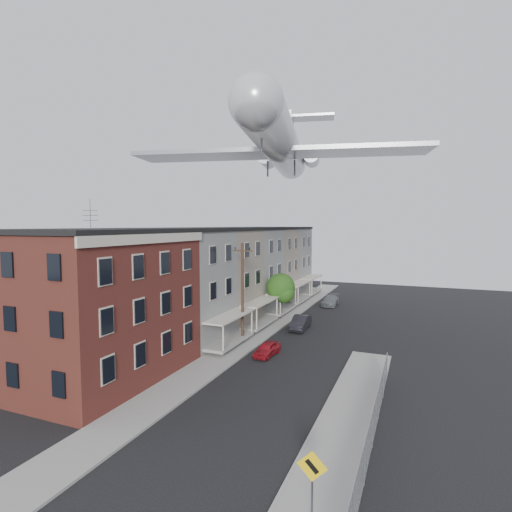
{
  "coord_description": "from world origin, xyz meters",
  "views": [
    {
      "loc": [
        8.79,
        -13.94,
        10.55
      ],
      "look_at": [
        -0.36,
        8.4,
        8.68
      ],
      "focal_mm": 28.0,
      "sensor_mm": 36.0,
      "label": 1
    }
  ],
  "objects_px": {
    "car_far": "(330,301)",
    "airplane": "(281,145)",
    "street_tree": "(282,289)",
    "warning_sign": "(312,476)",
    "utility_pole": "(242,292)",
    "car_near": "(267,349)",
    "car_mid": "(300,323)"
  },
  "relations": [
    {
      "from": "utility_pole",
      "to": "car_near",
      "type": "height_order",
      "value": "utility_pole"
    },
    {
      "from": "utility_pole",
      "to": "car_near",
      "type": "relative_size",
      "value": 2.76
    },
    {
      "from": "warning_sign",
      "to": "airplane",
      "type": "distance_m",
      "value": 31.97
    },
    {
      "from": "warning_sign",
      "to": "car_far",
      "type": "height_order",
      "value": "warning_sign"
    },
    {
      "from": "warning_sign",
      "to": "utility_pole",
      "type": "relative_size",
      "value": 0.31
    },
    {
      "from": "car_mid",
      "to": "street_tree",
      "type": "bearing_deg",
      "value": 131.3
    },
    {
      "from": "warning_sign",
      "to": "street_tree",
      "type": "relative_size",
      "value": 0.54
    },
    {
      "from": "car_near",
      "to": "car_mid",
      "type": "distance_m",
      "value": 8.96
    },
    {
      "from": "street_tree",
      "to": "warning_sign",
      "type": "bearing_deg",
      "value": -69.42
    },
    {
      "from": "airplane",
      "to": "warning_sign",
      "type": "bearing_deg",
      "value": -68.81
    },
    {
      "from": "street_tree",
      "to": "car_far",
      "type": "height_order",
      "value": "street_tree"
    },
    {
      "from": "car_mid",
      "to": "airplane",
      "type": "height_order",
      "value": "airplane"
    },
    {
      "from": "car_mid",
      "to": "airplane",
      "type": "xyz_separation_m",
      "value": [
        -2.13,
        -0.15,
        17.82
      ]
    },
    {
      "from": "street_tree",
      "to": "utility_pole",
      "type": "bearing_deg",
      "value": -91.89
    },
    {
      "from": "street_tree",
      "to": "car_mid",
      "type": "xyz_separation_m",
      "value": [
        3.13,
        -3.33,
        -2.77
      ]
    },
    {
      "from": "warning_sign",
      "to": "car_far",
      "type": "relative_size",
      "value": 0.62
    },
    {
      "from": "utility_pole",
      "to": "airplane",
      "type": "distance_m",
      "value": 15.31
    },
    {
      "from": "car_near",
      "to": "street_tree",
      "type": "bearing_deg",
      "value": 107.95
    },
    {
      "from": "airplane",
      "to": "utility_pole",
      "type": "bearing_deg",
      "value": -101.64
    },
    {
      "from": "car_far",
      "to": "airplane",
      "type": "relative_size",
      "value": 0.14
    },
    {
      "from": "car_near",
      "to": "airplane",
      "type": "xyz_separation_m",
      "value": [
        -1.91,
        8.8,
        17.95
      ]
    },
    {
      "from": "utility_pole",
      "to": "airplane",
      "type": "bearing_deg",
      "value": 78.36
    },
    {
      "from": "car_mid",
      "to": "car_far",
      "type": "height_order",
      "value": "car_mid"
    },
    {
      "from": "warning_sign",
      "to": "utility_pole",
      "type": "distance_m",
      "value": 22.25
    },
    {
      "from": "utility_pole",
      "to": "airplane",
      "type": "relative_size",
      "value": 0.28
    },
    {
      "from": "car_far",
      "to": "utility_pole",
      "type": "bearing_deg",
      "value": -102.73
    },
    {
      "from": "car_far",
      "to": "airplane",
      "type": "height_order",
      "value": "airplane"
    },
    {
      "from": "warning_sign",
      "to": "car_far",
      "type": "bearing_deg",
      "value": 100.8
    },
    {
      "from": "warning_sign",
      "to": "street_tree",
      "type": "height_order",
      "value": "street_tree"
    },
    {
      "from": "car_far",
      "to": "airplane",
      "type": "distance_m",
      "value": 22.41
    },
    {
      "from": "utility_pole",
      "to": "car_near",
      "type": "bearing_deg",
      "value": -36.11
    },
    {
      "from": "warning_sign",
      "to": "airplane",
      "type": "xyz_separation_m",
      "value": [
        -9.87,
        25.46,
        16.62
      ]
    }
  ]
}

